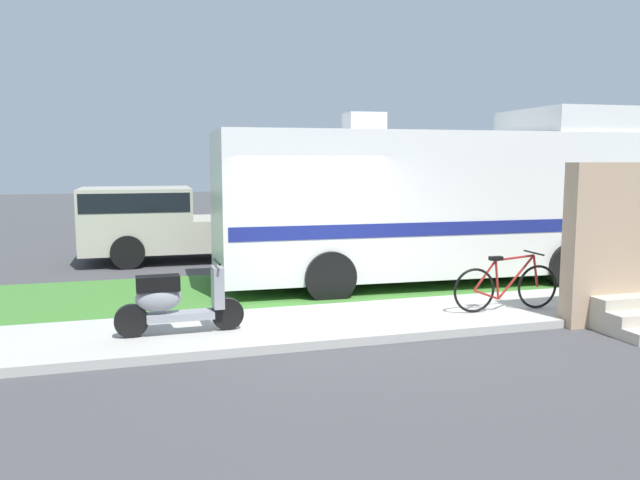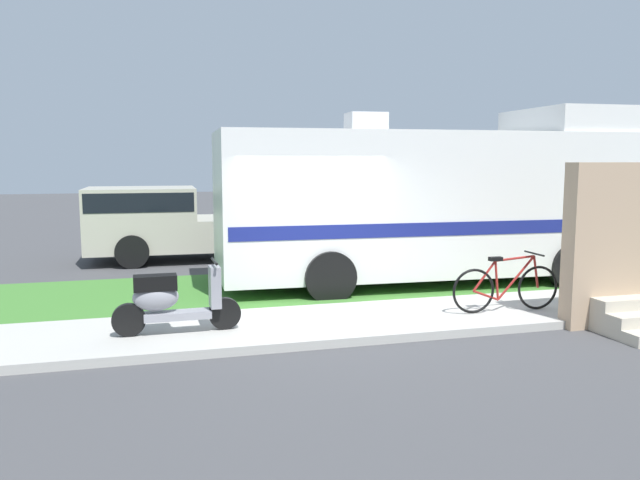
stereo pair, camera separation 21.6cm
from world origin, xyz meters
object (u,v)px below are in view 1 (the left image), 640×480
at_px(bicycle, 506,286).
at_px(scooter, 175,300).
at_px(motorhome_rv, 427,201).
at_px(bottle_green, 626,298).
at_px(pickup_truck_near, 176,221).

bearing_deg(bicycle, scooter, 178.66).
height_order(motorhome_rv, bicycle, motorhome_rv).
bearing_deg(scooter, motorhome_rv, 28.91).
bearing_deg(scooter, bicycle, -1.34).
bearing_deg(scooter, bottle_green, -2.35).
distance_m(bicycle, pickup_truck_near, 8.55).
xyz_separation_m(scooter, pickup_truck_near, (0.51, 7.16, 0.38)).
relative_size(scooter, bicycle, 0.96).
xyz_separation_m(motorhome_rv, pickup_truck_near, (-4.54, 4.36, -0.68)).
bearing_deg(pickup_truck_near, motorhome_rv, -43.83).
bearing_deg(bottle_green, motorhome_rv, 123.58).
xyz_separation_m(bicycle, bottle_green, (2.12, -0.17, -0.29)).
xyz_separation_m(motorhome_rv, bottle_green, (2.05, -3.08, -1.42)).
bearing_deg(motorhome_rv, pickup_truck_near, 136.17).
relative_size(bicycle, pickup_truck_near, 0.31).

